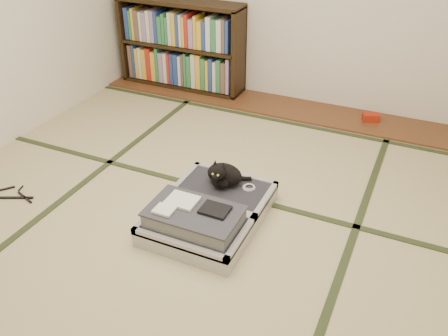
% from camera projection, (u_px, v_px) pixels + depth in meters
% --- Properties ---
extents(floor, '(4.50, 4.50, 0.00)m').
position_uv_depth(floor, '(196.00, 223.00, 3.21)').
color(floor, '#CBBB87').
rests_on(floor, ground).
extents(wood_strip, '(4.00, 0.50, 0.02)m').
position_uv_depth(wood_strip, '(288.00, 108.00, 4.74)').
color(wood_strip, brown).
rests_on(wood_strip, ground).
extents(red_item, '(0.17, 0.14, 0.07)m').
position_uv_depth(red_item, '(371.00, 117.00, 4.46)').
color(red_item, '#A9210D').
rests_on(red_item, wood_strip).
extents(tatami_borders, '(4.00, 4.50, 0.01)m').
position_uv_depth(tatami_borders, '(226.00, 185.00, 3.59)').
color(tatami_borders, '#2D381E').
rests_on(tatami_borders, ground).
extents(bookcase, '(1.36, 0.31, 0.92)m').
position_uv_depth(bookcase, '(181.00, 47.00, 5.00)').
color(bookcase, black).
rests_on(bookcase, wood_strip).
extents(suitcase, '(0.66, 0.88, 0.26)m').
position_uv_depth(suitcase, '(207.00, 213.00, 3.15)').
color(suitcase, '#B6B7BC').
rests_on(suitcase, floor).
extents(cat, '(0.29, 0.30, 0.24)m').
position_uv_depth(cat, '(223.00, 175.00, 3.31)').
color(cat, black).
rests_on(cat, suitcase).
extents(cable_coil, '(0.09, 0.09, 0.02)m').
position_uv_depth(cable_coil, '(249.00, 187.00, 3.32)').
color(cable_coil, white).
rests_on(cable_coil, suitcase).
extents(hanger, '(0.39, 0.26, 0.01)m').
position_uv_depth(hanger, '(10.00, 195.00, 3.46)').
color(hanger, black).
rests_on(hanger, floor).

